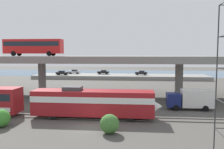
{
  "coord_description": "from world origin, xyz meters",
  "views": [
    {
      "loc": [
        5.23,
        -26.36,
        8.47
      ],
      "look_at": [
        0.71,
        19.57,
        4.44
      ],
      "focal_mm": 38.12,
      "sensor_mm": 36.0,
      "label": 1
    }
  ],
  "objects_px": {
    "transit_bus_on_overpass": "(33,46)",
    "parked_car_3": "(141,73)",
    "parked_car_0": "(74,72)",
    "train_locomotive": "(99,102)",
    "parked_car_1": "(103,72)",
    "parked_car_2": "(62,73)",
    "service_truck_east": "(191,99)"
  },
  "relations": [
    {
      "from": "train_locomotive",
      "to": "parked_car_0",
      "type": "distance_m",
      "value": 56.5
    },
    {
      "from": "transit_bus_on_overpass",
      "to": "parked_car_0",
      "type": "relative_size",
      "value": 2.89
    },
    {
      "from": "parked_car_0",
      "to": "parked_car_1",
      "type": "height_order",
      "value": "same"
    },
    {
      "from": "transit_bus_on_overpass",
      "to": "service_truck_east",
      "type": "xyz_separation_m",
      "value": [
        29.31,
        -10.63,
        -8.44
      ]
    },
    {
      "from": "parked_car_0",
      "to": "parked_car_1",
      "type": "distance_m",
      "value": 10.73
    },
    {
      "from": "transit_bus_on_overpass",
      "to": "parked_car_2",
      "type": "distance_m",
      "value": 32.91
    },
    {
      "from": "parked_car_3",
      "to": "service_truck_east",
      "type": "bearing_deg",
      "value": 98.12
    },
    {
      "from": "parked_car_1",
      "to": "parked_car_0",
      "type": "bearing_deg",
      "value": -3.21
    },
    {
      "from": "train_locomotive",
      "to": "parked_car_2",
      "type": "relative_size",
      "value": 4.2
    },
    {
      "from": "parked_car_0",
      "to": "parked_car_2",
      "type": "relative_size",
      "value": 1.03
    },
    {
      "from": "parked_car_0",
      "to": "train_locomotive",
      "type": "bearing_deg",
      "value": 107.86
    },
    {
      "from": "parked_car_2",
      "to": "transit_bus_on_overpass",
      "type": "bearing_deg",
      "value": -82.66
    },
    {
      "from": "parked_car_1",
      "to": "parked_car_2",
      "type": "distance_m",
      "value": 14.39
    },
    {
      "from": "service_truck_east",
      "to": "parked_car_0",
      "type": "relative_size",
      "value": 1.64
    },
    {
      "from": "parked_car_0",
      "to": "parked_car_3",
      "type": "bearing_deg",
      "value": 174.04
    },
    {
      "from": "train_locomotive",
      "to": "transit_bus_on_overpass",
      "type": "distance_m",
      "value": 24.66
    },
    {
      "from": "parked_car_2",
      "to": "parked_car_3",
      "type": "bearing_deg",
      "value": 5.82
    },
    {
      "from": "parked_car_0",
      "to": "parked_car_2",
      "type": "bearing_deg",
      "value": 61.13
    },
    {
      "from": "transit_bus_on_overpass",
      "to": "parked_car_0",
      "type": "height_order",
      "value": "transit_bus_on_overpass"
    },
    {
      "from": "transit_bus_on_overpass",
      "to": "parked_car_3",
      "type": "bearing_deg",
      "value": -123.65
    },
    {
      "from": "parked_car_2",
      "to": "parked_car_1",
      "type": "bearing_deg",
      "value": 18.89
    },
    {
      "from": "service_truck_east",
      "to": "parked_car_1",
      "type": "bearing_deg",
      "value": -67.15
    },
    {
      "from": "transit_bus_on_overpass",
      "to": "parked_car_2",
      "type": "xyz_separation_m",
      "value": [
        -4.07,
        31.64,
        -8.07
      ]
    },
    {
      "from": "service_truck_east",
      "to": "parked_car_3",
      "type": "bearing_deg",
      "value": -81.88
    },
    {
      "from": "parked_car_3",
      "to": "transit_bus_on_overpass",
      "type": "bearing_deg",
      "value": 56.35
    },
    {
      "from": "train_locomotive",
      "to": "parked_car_0",
      "type": "height_order",
      "value": "train_locomotive"
    },
    {
      "from": "transit_bus_on_overpass",
      "to": "parked_car_0",
      "type": "bearing_deg",
      "value": -88.18
    },
    {
      "from": "train_locomotive",
      "to": "service_truck_east",
      "type": "height_order",
      "value": "train_locomotive"
    },
    {
      "from": "parked_car_3",
      "to": "parked_car_0",
      "type": "bearing_deg",
      "value": -5.96
    },
    {
      "from": "train_locomotive",
      "to": "transit_bus_on_overpass",
      "type": "height_order",
      "value": "transit_bus_on_overpass"
    },
    {
      "from": "parked_car_0",
      "to": "parked_car_1",
      "type": "bearing_deg",
      "value": 176.79
    },
    {
      "from": "service_truck_east",
      "to": "parked_car_2",
      "type": "xyz_separation_m",
      "value": [
        -33.39,
        42.27,
        0.37
      ]
    }
  ]
}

